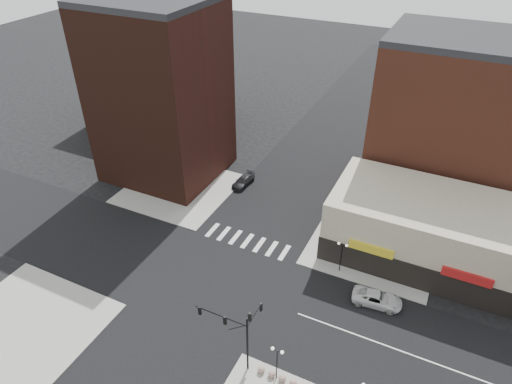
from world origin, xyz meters
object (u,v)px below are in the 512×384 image
at_px(white_suv, 377,299).
at_px(street_lamp_se_a, 277,356).
at_px(street_lamp_ne, 342,250).
at_px(traffic_signal, 239,327).
at_px(dark_sedan_north, 243,181).

bearing_deg(white_suv, street_lamp_se_a, 148.58).
bearing_deg(street_lamp_ne, traffic_signal, -106.75).
relative_size(traffic_signal, street_lamp_se_a, 1.87).
distance_m(traffic_signal, street_lamp_ne, 16.62).
bearing_deg(dark_sedan_north, white_suv, -26.54).
xyz_separation_m(street_lamp_se_a, white_suv, (6.08, 13.01, -2.56)).
height_order(street_lamp_ne, white_suv, street_lamp_ne).
bearing_deg(dark_sedan_north, traffic_signal, -58.19).
distance_m(street_lamp_ne, dark_sedan_north, 21.99).
xyz_separation_m(traffic_signal, white_suv, (9.84, 12.84, -4.23)).
relative_size(street_lamp_se_a, white_suv, 0.79).
distance_m(street_lamp_se_a, street_lamp_ne, 16.03).
height_order(street_lamp_se_a, dark_sedan_north, street_lamp_se_a).
height_order(street_lamp_se_a, street_lamp_ne, same).
bearing_deg(white_suv, street_lamp_ne, 53.14).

